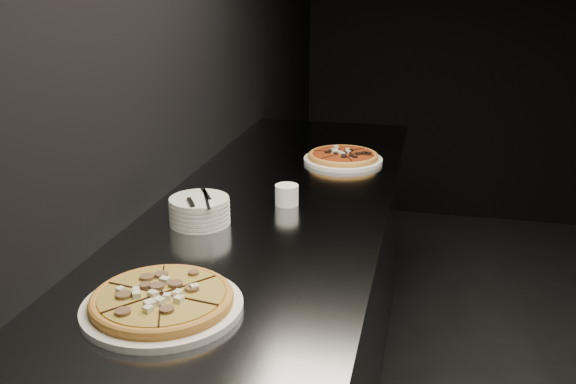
% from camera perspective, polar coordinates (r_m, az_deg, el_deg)
% --- Properties ---
extents(wall_left, '(0.02, 5.00, 2.80)m').
position_cam_1_polar(wall_left, '(2.07, -11.71, 12.28)').
color(wall_left, black).
rests_on(wall_left, floor).
extents(counter, '(0.74, 2.44, 0.92)m').
position_cam_1_polar(counter, '(2.26, -1.31, -12.09)').
color(counter, slate).
rests_on(counter, floor).
extents(pizza_mushroom, '(0.36, 0.36, 0.04)m').
position_cam_1_polar(pizza_mushroom, '(1.46, -11.13, -9.51)').
color(pizza_mushroom, white).
rests_on(pizza_mushroom, counter).
extents(pizza_tomato, '(0.31, 0.31, 0.04)m').
position_cam_1_polar(pizza_tomato, '(2.53, 4.92, 3.12)').
color(pizza_tomato, white).
rests_on(pizza_tomato, counter).
extents(plate_stack, '(0.18, 0.18, 0.08)m').
position_cam_1_polar(plate_stack, '(1.91, -7.86, -1.65)').
color(plate_stack, white).
rests_on(plate_stack, counter).
extents(cutlery, '(0.08, 0.18, 0.01)m').
position_cam_1_polar(cutlery, '(1.89, -7.86, -0.62)').
color(cutlery, silver).
rests_on(cutlery, plate_stack).
extents(ramekin, '(0.08, 0.08, 0.07)m').
position_cam_1_polar(ramekin, '(2.05, -0.11, -0.21)').
color(ramekin, white).
rests_on(ramekin, counter).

